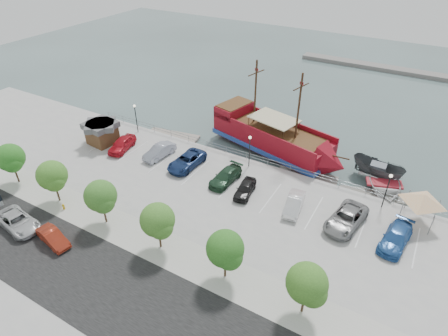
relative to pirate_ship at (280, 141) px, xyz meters
The scene contains 33 objects.
ground 12.80m from the pirate_ship, 97.20° to the right, with size 160.00×160.00×0.00m, color #3D4D4A.
street 28.59m from the pirate_ship, 93.18° to the right, with size 100.00×8.00×0.04m, color black.
sidewalk 22.61m from the pirate_ship, 94.02° to the right, with size 100.00×4.00×0.05m, color #A8A79B.
seawall_railing 5.02m from the pirate_ship, 108.51° to the right, with size 50.00×0.06×1.00m.
far_shore 43.33m from the pirate_ship, 78.79° to the left, with size 40.00×3.00×0.80m, color slate.
pirate_ship is the anchor object (origin of this frame).
patrol_boat 12.67m from the pirate_ship, ahead, with size 2.41×6.42×2.48m, color #3E4143.
speedboat 14.01m from the pirate_ship, ahead, with size 5.28×7.39×1.53m, color silver.
dock_west 15.80m from the pirate_ship, 167.75° to the right, with size 7.73×2.21×0.44m, color gray.
dock_mid 6.50m from the pirate_ship, 32.36° to the right, with size 7.29×2.08×0.42m, color slate.
dock_east 13.59m from the pirate_ship, 14.32° to the right, with size 7.28×2.08×0.42m, color slate.
shed 24.20m from the pirate_ship, 153.60° to the right, with size 4.13×4.13×3.07m.
canopy_tent 19.16m from the pirate_ship, 20.13° to the right, with size 5.13×5.13×3.91m.
street_van 32.11m from the pirate_ship, 121.19° to the right, with size 2.52×5.46×1.52m, color #B7B9B9.
street_sedan 29.64m from the pirate_ship, 113.45° to the right, with size 1.44×4.13×1.36m, color maroon.
fire_hydrant 27.70m from the pirate_ship, 122.61° to the right, with size 0.25×0.25×0.72m.
lamp_post_left 20.57m from the pirate_ship, 162.89° to the right, with size 0.36×0.36×4.28m.
lamp_post_mid 6.50m from the pirate_ship, 104.71° to the right, with size 0.36×0.36×4.28m.
lamp_post_right 15.73m from the pirate_ship, 22.69° to the right, with size 0.36×0.36×4.28m.
tree_a 32.63m from the pirate_ship, 136.04° to the right, with size 3.30×3.20×5.00m.
tree_b 28.03m from the pirate_ship, 126.03° to the right, with size 3.30×3.20×5.00m.
tree_c 24.59m from the pirate_ship, 112.66° to the right, with size 3.30×3.20×5.00m.
tree_d 22.84m from the pirate_ship, 96.15° to the right, with size 3.30×3.20×5.00m.
tree_e 23.16m from the pirate_ship, 78.58° to the right, with size 3.30×3.20×5.00m.
tree_f 25.48m from the pirate_ship, 62.90° to the right, with size 3.30×3.20×5.00m.
parked_car_a 21.08m from the pirate_ship, 149.03° to the right, with size 1.96×4.86×1.66m, color red.
parked_car_b 15.99m from the pirate_ship, 142.26° to the right, with size 1.67×4.78×1.57m, color #9498A8.
parked_car_c 12.92m from the pirate_ship, 129.77° to the right, with size 2.65×5.74×1.59m, color navy.
parked_car_d 10.68m from the pirate_ship, 103.34° to the right, with size 2.06×5.07×1.47m, color #21422B.
parked_car_e 11.31m from the pirate_ship, 87.08° to the right, with size 1.69×4.20×1.43m, color black.
parked_car_f 12.74m from the pirate_ship, 60.33° to the right, with size 1.59×4.56×1.50m, color white.
parked_car_g 15.95m from the pirate_ship, 42.71° to the right, with size 2.77×6.00×1.67m, color gray.
parked_car_h 19.90m from the pirate_ship, 33.98° to the right, with size 2.17×5.34×1.55m, color #26579B.
Camera 1 is at (16.74, -28.88, 26.00)m, focal length 30.00 mm.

